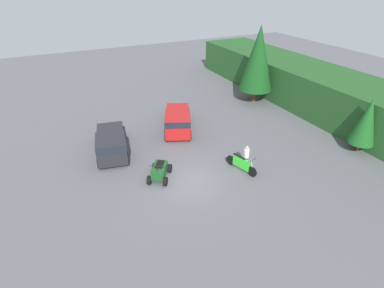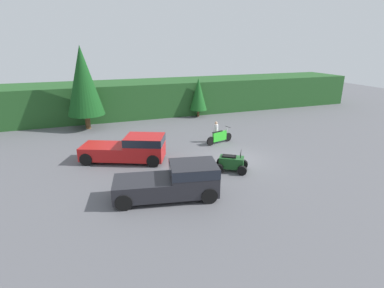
% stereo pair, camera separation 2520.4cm
% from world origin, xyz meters
% --- Properties ---
extents(ground_plane, '(80.00, 80.00, 0.00)m').
position_xyz_m(ground_plane, '(0.00, 0.00, 0.00)').
color(ground_plane, '#5B5B60').
extents(hillside_backdrop, '(44.00, 6.00, 3.52)m').
position_xyz_m(hillside_backdrop, '(0.00, 16.00, 1.76)').
color(hillside_backdrop, '#235123').
rests_on(hillside_backdrop, ground_plane).
extents(tree_left, '(3.23, 3.23, 7.33)m').
position_xyz_m(tree_left, '(-9.17, 11.56, 4.31)').
color(tree_left, brown).
rests_on(tree_left, ground_plane).
extents(tree_mid_left, '(1.78, 1.78, 4.05)m').
position_xyz_m(tree_mid_left, '(2.03, 12.60, 2.38)').
color(tree_mid_left, brown).
rests_on(tree_mid_left, ground_plane).
extents(pickup_truck_red, '(5.72, 3.94, 1.76)m').
position_xyz_m(pickup_truck_red, '(-6.72, 2.20, 0.93)').
color(pickup_truck_red, red).
rests_on(pickup_truck_red, ground_plane).
extents(pickup_truck_second, '(5.42, 2.92, 1.76)m').
position_xyz_m(pickup_truck_second, '(-5.37, -3.49, 0.93)').
color(pickup_truck_second, '#232328').
rests_on(pickup_truck_second, ground_plane).
extents(dirt_bike, '(2.40, 0.91, 1.21)m').
position_xyz_m(dirt_bike, '(0.35, 3.59, 0.51)').
color(dirt_bike, black).
rests_on(dirt_bike, ground_plane).
extents(quad_atv, '(2.31, 2.10, 1.26)m').
position_xyz_m(quad_atv, '(-1.21, -1.47, 0.49)').
color(quad_atv, black).
rests_on(quad_atv, ground_plane).
extents(rider_person, '(0.46, 0.46, 1.66)m').
position_xyz_m(rider_person, '(0.22, 4.02, 0.90)').
color(rider_person, navy).
rests_on(rider_person, ground_plane).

